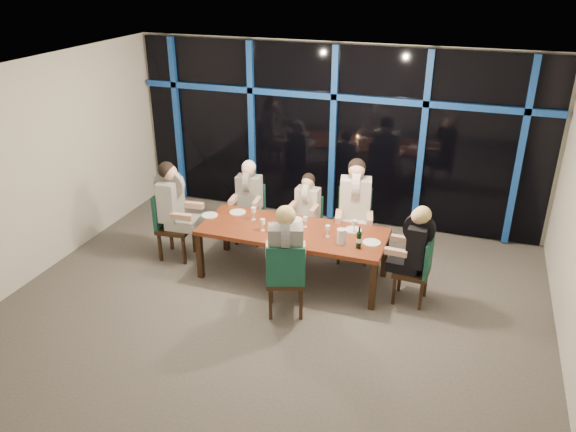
{
  "coord_description": "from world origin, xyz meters",
  "views": [
    {
      "loc": [
        2.22,
        -5.83,
        4.21
      ],
      "look_at": [
        0.0,
        0.6,
        1.05
      ],
      "focal_mm": 35.0,
      "sensor_mm": 36.0,
      "label": 1
    }
  ],
  "objects_px": {
    "chair_far_right": "(354,220)",
    "diner_far_right": "(355,196)",
    "chair_far_left": "(251,210)",
    "chair_end_left": "(170,221)",
    "chair_near_mid": "(286,276)",
    "diner_near_mid": "(286,244)",
    "diner_far_left": "(249,190)",
    "wine_bottle": "(359,240)",
    "diner_end_left": "(173,197)",
    "diner_far_mid": "(307,201)",
    "water_pitcher": "(341,236)",
    "chair_far_mid": "(308,220)",
    "chair_end_right": "(419,267)",
    "dining_table": "(293,234)",
    "diner_end_right": "(415,240)"
  },
  "relations": [
    {
      "from": "chair_far_mid",
      "to": "wine_bottle",
      "type": "relative_size",
      "value": 2.82
    },
    {
      "from": "chair_end_left",
      "to": "diner_end_right",
      "type": "height_order",
      "value": "diner_end_right"
    },
    {
      "from": "chair_end_left",
      "to": "wine_bottle",
      "type": "xyz_separation_m",
      "value": [
        2.93,
        -0.21,
        0.28
      ]
    },
    {
      "from": "chair_far_right",
      "to": "diner_far_right",
      "type": "height_order",
      "value": "diner_far_right"
    },
    {
      "from": "diner_near_mid",
      "to": "diner_far_left",
      "type": "bearing_deg",
      "value": -73.56
    },
    {
      "from": "chair_far_left",
      "to": "diner_near_mid",
      "type": "height_order",
      "value": "diner_near_mid"
    },
    {
      "from": "diner_near_mid",
      "to": "chair_far_right",
      "type": "bearing_deg",
      "value": -124.62
    },
    {
      "from": "chair_far_mid",
      "to": "chair_end_left",
      "type": "bearing_deg",
      "value": -151.5
    },
    {
      "from": "diner_far_mid",
      "to": "diner_near_mid",
      "type": "xyz_separation_m",
      "value": [
        0.25,
        -1.71,
        0.17
      ]
    },
    {
      "from": "chair_far_left",
      "to": "diner_end_left",
      "type": "height_order",
      "value": "diner_end_left"
    },
    {
      "from": "diner_near_mid",
      "to": "water_pitcher",
      "type": "bearing_deg",
      "value": -148.58
    },
    {
      "from": "chair_end_left",
      "to": "diner_end_right",
      "type": "bearing_deg",
      "value": -95.71
    },
    {
      "from": "diner_far_left",
      "to": "diner_near_mid",
      "type": "bearing_deg",
      "value": -60.07
    },
    {
      "from": "diner_end_right",
      "to": "diner_end_left",
      "type": "bearing_deg",
      "value": -87.57
    },
    {
      "from": "chair_far_mid",
      "to": "chair_near_mid",
      "type": "height_order",
      "value": "chair_near_mid"
    },
    {
      "from": "dining_table",
      "to": "water_pitcher",
      "type": "relative_size",
      "value": 12.41
    },
    {
      "from": "diner_far_right",
      "to": "chair_near_mid",
      "type": "bearing_deg",
      "value": -116.25
    },
    {
      "from": "diner_end_right",
      "to": "water_pitcher",
      "type": "distance_m",
      "value": 0.95
    },
    {
      "from": "diner_end_left",
      "to": "diner_near_mid",
      "type": "distance_m",
      "value": 2.22
    },
    {
      "from": "chair_end_right",
      "to": "water_pitcher",
      "type": "distance_m",
      "value": 1.08
    },
    {
      "from": "chair_end_right",
      "to": "diner_far_right",
      "type": "height_order",
      "value": "diner_far_right"
    },
    {
      "from": "wine_bottle",
      "to": "diner_far_mid",
      "type": "bearing_deg",
      "value": 133.75
    },
    {
      "from": "diner_end_right",
      "to": "chair_near_mid",
      "type": "bearing_deg",
      "value": -56.16
    },
    {
      "from": "chair_end_right",
      "to": "diner_end_left",
      "type": "distance_m",
      "value": 3.65
    },
    {
      "from": "chair_far_left",
      "to": "diner_far_mid",
      "type": "bearing_deg",
      "value": -8.49
    },
    {
      "from": "diner_far_left",
      "to": "diner_far_right",
      "type": "distance_m",
      "value": 1.71
    },
    {
      "from": "diner_far_left",
      "to": "water_pitcher",
      "type": "distance_m",
      "value": 2.02
    },
    {
      "from": "chair_far_left",
      "to": "diner_near_mid",
      "type": "xyz_separation_m",
      "value": [
        1.21,
        -1.76,
        0.47
      ]
    },
    {
      "from": "diner_end_right",
      "to": "diner_near_mid",
      "type": "height_order",
      "value": "diner_near_mid"
    },
    {
      "from": "chair_end_right",
      "to": "wine_bottle",
      "type": "xyz_separation_m",
      "value": [
        -0.78,
        -0.14,
        0.34
      ]
    },
    {
      "from": "dining_table",
      "to": "chair_far_right",
      "type": "bearing_deg",
      "value": 53.19
    },
    {
      "from": "water_pitcher",
      "to": "diner_far_right",
      "type": "bearing_deg",
      "value": 96.46
    },
    {
      "from": "chair_far_right",
      "to": "diner_far_right",
      "type": "distance_m",
      "value": 0.44
    },
    {
      "from": "chair_end_right",
      "to": "diner_near_mid",
      "type": "bearing_deg",
      "value": -60.45
    },
    {
      "from": "chair_far_right",
      "to": "diner_end_right",
      "type": "relative_size",
      "value": 1.17
    },
    {
      "from": "chair_far_left",
      "to": "chair_end_left",
      "type": "height_order",
      "value": "chair_end_left"
    },
    {
      "from": "chair_far_mid",
      "to": "chair_end_right",
      "type": "relative_size",
      "value": 0.9
    },
    {
      "from": "chair_far_left",
      "to": "diner_end_left",
      "type": "relative_size",
      "value": 0.91
    },
    {
      "from": "dining_table",
      "to": "chair_end_right",
      "type": "xyz_separation_m",
      "value": [
        1.76,
        -0.08,
        -0.15
      ]
    },
    {
      "from": "diner_end_right",
      "to": "chair_end_left",
      "type": "bearing_deg",
      "value": -87.43
    },
    {
      "from": "chair_end_left",
      "to": "chair_end_right",
      "type": "bearing_deg",
      "value": -95.77
    },
    {
      "from": "chair_far_left",
      "to": "diner_far_left",
      "type": "relative_size",
      "value": 1.03
    },
    {
      "from": "dining_table",
      "to": "chair_near_mid",
      "type": "xyz_separation_m",
      "value": [
        0.22,
        -0.93,
        -0.1
      ]
    },
    {
      "from": "diner_far_left",
      "to": "wine_bottle",
      "type": "relative_size",
      "value": 2.98
    },
    {
      "from": "diner_far_right",
      "to": "wine_bottle",
      "type": "distance_m",
      "value": 1.08
    },
    {
      "from": "chair_far_right",
      "to": "chair_near_mid",
      "type": "distance_m",
      "value": 1.88
    },
    {
      "from": "dining_table",
      "to": "chair_far_right",
      "type": "distance_m",
      "value": 1.13
    },
    {
      "from": "diner_far_mid",
      "to": "diner_end_right",
      "type": "bearing_deg",
      "value": -26.49
    },
    {
      "from": "chair_far_mid",
      "to": "diner_end_left",
      "type": "bearing_deg",
      "value": -150.57
    },
    {
      "from": "chair_end_right",
      "to": "chair_near_mid",
      "type": "height_order",
      "value": "chair_near_mid"
    }
  ]
}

